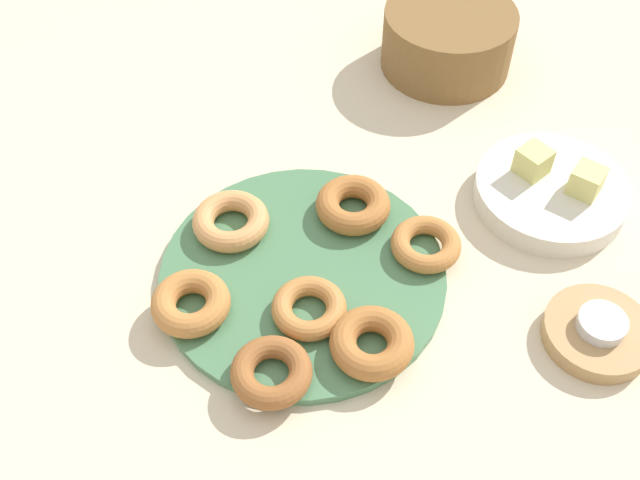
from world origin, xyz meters
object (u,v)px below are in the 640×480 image
at_px(donut_3, 309,308).
at_px(melon_chunk_left, 533,161).
at_px(donut_1, 191,303).
at_px(donut_4, 426,244).
at_px(tealight, 602,323).
at_px(donut_6, 271,372).
at_px(basket, 448,39).
at_px(donut_plate, 303,274).
at_px(donut_5, 372,343).
at_px(melon_chunk_right, 587,181).
at_px(fruit_bowl, 550,193).
at_px(donut_0, 231,221).
at_px(donut_2, 353,205).
at_px(candle_holder, 597,333).

relative_size(donut_3, melon_chunk_left, 2.34).
bearing_deg(donut_1, donut_3, 39.66).
xyz_separation_m(donut_4, tealight, (0.21, 0.03, 0.01)).
bearing_deg(donut_6, donut_4, 86.41).
bearing_deg(basket, donut_plate, -75.35).
bearing_deg(donut_4, donut_1, -120.22).
relative_size(donut_5, tealight, 1.70).
bearing_deg(donut_6, melon_chunk_right, 75.73).
distance_m(donut_3, basket, 0.51).
bearing_deg(fruit_bowl, donut_5, -93.93).
height_order(donut_5, tealight, donut_5).
relative_size(donut_0, basket, 0.49).
relative_size(donut_1, donut_5, 0.98).
relative_size(donut_plate, donut_6, 3.90).
xyz_separation_m(tealight, melon_chunk_left, (-0.18, 0.15, 0.02)).
bearing_deg(donut_5, donut_2, 136.10).
height_order(donut_6, candle_holder, donut_6).
height_order(fruit_bowl, melon_chunk_left, melon_chunk_left).
relative_size(donut_0, melon_chunk_left, 2.60).
distance_m(donut_1, melon_chunk_left, 0.46).
bearing_deg(donut_0, melon_chunk_right, 47.80).
xyz_separation_m(donut_5, melon_chunk_left, (-0.01, 0.33, 0.02)).
distance_m(donut_0, basket, 0.45).
height_order(donut_5, melon_chunk_left, melon_chunk_left).
bearing_deg(donut_4, tealight, 9.11).
relative_size(donut_6, basket, 0.45).
bearing_deg(donut_plate, donut_1, -113.85).
height_order(donut_2, donut_3, donut_2).
xyz_separation_m(donut_1, donut_2, (0.04, 0.23, 0.00)).
relative_size(candle_holder, melon_chunk_left, 3.32).
bearing_deg(basket, donut_3, -71.40).
height_order(donut_plate, donut_3, donut_3).
bearing_deg(candle_holder, melon_chunk_right, 125.55).
xyz_separation_m(donut_5, fruit_bowl, (0.02, 0.33, -0.01)).
distance_m(donut_1, fruit_bowl, 0.47).
relative_size(donut_plate, basket, 1.75).
height_order(donut_2, donut_4, donut_2).
bearing_deg(donut_plate, donut_6, -60.22).
bearing_deg(donut_4, donut_2, -173.51).
distance_m(donut_0, tealight, 0.44).
distance_m(donut_plate, melon_chunk_left, 0.33).
height_order(donut_5, basket, basket).
bearing_deg(donut_4, melon_chunk_right, 63.55).
bearing_deg(donut_1, donut_0, 115.75).
distance_m(donut_plate, tealight, 0.34).
height_order(donut_5, fruit_bowl, donut_5).
bearing_deg(donut_3, candle_holder, 37.58).
xyz_separation_m(donut_5, basket, (-0.24, 0.47, 0.02)).
bearing_deg(donut_1, donut_4, 59.78).
bearing_deg(donut_1, donut_plate, 66.15).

